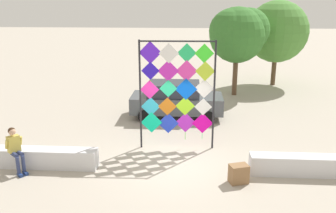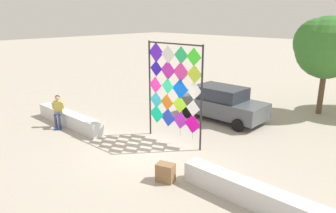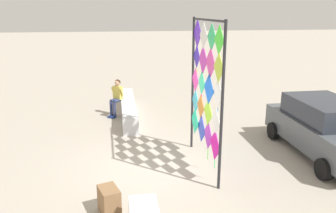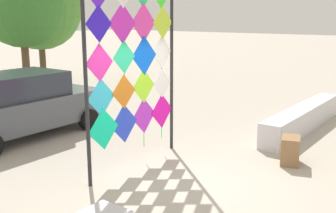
{
  "view_description": "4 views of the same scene",
  "coord_description": "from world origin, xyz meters",
  "px_view_note": "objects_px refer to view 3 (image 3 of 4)",
  "views": [
    {
      "loc": [
        0.55,
        -10.83,
        5.21
      ],
      "look_at": [
        -0.23,
        0.91,
        1.71
      ],
      "focal_mm": 38.37,
      "sensor_mm": 36.0,
      "label": 1
    },
    {
      "loc": [
        7.98,
        -7.4,
        4.9
      ],
      "look_at": [
        0.45,
        0.64,
        1.7
      ],
      "focal_mm": 33.75,
      "sensor_mm": 36.0,
      "label": 2
    },
    {
      "loc": [
        8.38,
        -0.86,
        4.12
      ],
      "look_at": [
        0.18,
        0.38,
        1.75
      ],
      "focal_mm": 36.31,
      "sensor_mm": 36.0,
      "label": 3
    },
    {
      "loc": [
        -5.91,
        -3.87,
        3.0
      ],
      "look_at": [
        0.46,
        0.86,
        1.22
      ],
      "focal_mm": 43.65,
      "sensor_mm": 36.0,
      "label": 4
    }
  ],
  "objects_px": {
    "kite_display_rack": "(205,85)",
    "cardboard_box_large": "(109,201)",
    "seated_vendor": "(116,95)",
    "parked_car": "(325,128)"
  },
  "relations": [
    {
      "from": "kite_display_rack",
      "to": "cardboard_box_large",
      "type": "relative_size",
      "value": 6.9
    },
    {
      "from": "kite_display_rack",
      "to": "cardboard_box_large",
      "type": "xyz_separation_m",
      "value": [
        1.95,
        -2.52,
        -1.95
      ]
    },
    {
      "from": "kite_display_rack",
      "to": "cardboard_box_large",
      "type": "distance_m",
      "value": 3.73
    },
    {
      "from": "seated_vendor",
      "to": "parked_car",
      "type": "relative_size",
      "value": 0.35
    },
    {
      "from": "kite_display_rack",
      "to": "seated_vendor",
      "type": "bearing_deg",
      "value": -154.73
    },
    {
      "from": "kite_display_rack",
      "to": "parked_car",
      "type": "bearing_deg",
      "value": 92.93
    },
    {
      "from": "parked_car",
      "to": "seated_vendor",
      "type": "bearing_deg",
      "value": -128.19
    },
    {
      "from": "cardboard_box_large",
      "to": "kite_display_rack",
      "type": "bearing_deg",
      "value": 127.71
    },
    {
      "from": "seated_vendor",
      "to": "cardboard_box_large",
      "type": "distance_m",
      "value": 6.86
    },
    {
      "from": "seated_vendor",
      "to": "kite_display_rack",
      "type": "bearing_deg",
      "value": 25.27
    }
  ]
}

